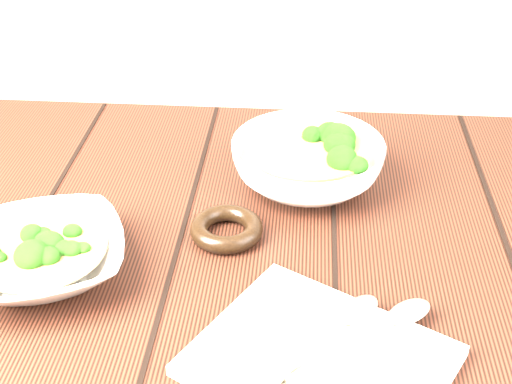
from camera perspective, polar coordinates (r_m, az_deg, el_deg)
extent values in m
cube|color=#3A1A10|center=(0.93, -4.90, -5.18)|extent=(1.20, 0.80, 0.04)
cube|color=#3A1A10|center=(1.48, 19.38, -9.24)|extent=(0.07, 0.07, 0.71)
imported|color=silver|center=(0.89, -16.79, -5.05)|extent=(0.26, 0.26, 0.05)
cylinder|color=olive|center=(0.89, -16.94, -4.31)|extent=(0.16, 0.16, 0.00)
ellipsoid|color=#397B1B|center=(0.88, -15.71, -3.88)|extent=(0.03, 0.03, 0.03)
ellipsoid|color=#397B1B|center=(0.90, -15.65, -2.90)|extent=(0.03, 0.03, 0.03)
ellipsoid|color=#397B1B|center=(0.92, -17.56, -2.43)|extent=(0.03, 0.03, 0.03)
ellipsoid|color=#397B1B|center=(0.89, -18.35, -3.79)|extent=(0.03, 0.03, 0.03)
ellipsoid|color=#397B1B|center=(0.87, -19.21, -4.89)|extent=(0.03, 0.03, 0.03)
ellipsoid|color=#397B1B|center=(0.84, -17.85, -6.08)|extent=(0.03, 0.03, 0.03)
ellipsoid|color=#397B1B|center=(0.86, -15.90, -4.75)|extent=(0.03, 0.03, 0.03)
imported|color=silver|center=(1.02, 4.13, 2.26)|extent=(0.26, 0.26, 0.07)
cylinder|color=olive|center=(1.01, 4.19, 3.43)|extent=(0.17, 0.17, 0.00)
ellipsoid|color=#397B1B|center=(1.01, 5.38, 3.89)|extent=(0.04, 0.04, 0.03)
ellipsoid|color=#397B1B|center=(1.04, 4.26, 4.73)|extent=(0.04, 0.04, 0.03)
ellipsoid|color=#397B1B|center=(1.02, 1.52, 4.32)|extent=(0.04, 0.04, 0.03)
ellipsoid|color=#397B1B|center=(0.99, 3.28, 3.21)|extent=(0.04, 0.04, 0.03)
ellipsoid|color=#397B1B|center=(0.98, 5.54, 2.76)|extent=(0.04, 0.04, 0.03)
torus|color=black|center=(0.93, -2.38, -2.95)|extent=(0.10, 0.10, 0.02)
cube|color=beige|center=(0.76, 5.14, -13.29)|extent=(0.31, 0.30, 0.01)
cylinder|color=#A39E90|center=(0.75, 4.00, -12.96)|extent=(0.10, 0.13, 0.01)
ellipsoid|color=#A39E90|center=(0.81, 8.23, -9.28)|extent=(0.06, 0.07, 0.01)
cylinder|color=#A39E90|center=(0.76, 7.10, -12.25)|extent=(0.12, 0.11, 0.01)
ellipsoid|color=#A39E90|center=(0.81, 12.13, -9.33)|extent=(0.07, 0.06, 0.01)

